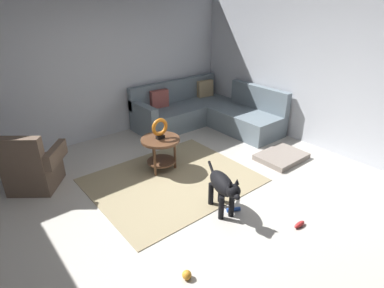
# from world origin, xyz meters

# --- Properties ---
(ground_plane) EXTENTS (6.00, 6.00, 0.10)m
(ground_plane) POSITION_xyz_m (0.00, 0.00, -0.05)
(ground_plane) COLOR beige
(wall_back) EXTENTS (6.00, 0.12, 2.70)m
(wall_back) POSITION_xyz_m (0.00, 2.94, 1.35)
(wall_back) COLOR silver
(wall_back) RESTS_ON ground_plane
(wall_right) EXTENTS (0.12, 6.00, 2.70)m
(wall_right) POSITION_xyz_m (2.94, 0.00, 1.35)
(wall_right) COLOR silver
(wall_right) RESTS_ON ground_plane
(area_rug) EXTENTS (2.30, 1.90, 0.01)m
(area_rug) POSITION_xyz_m (0.15, 0.70, 0.01)
(area_rug) COLOR tan
(area_rug) RESTS_ON ground_plane
(sectional_couch) EXTENTS (2.20, 2.25, 0.88)m
(sectional_couch) POSITION_xyz_m (1.99, 2.02, 0.29)
(sectional_couch) COLOR slate
(sectional_couch) RESTS_ON ground_plane
(armchair) EXTENTS (1.00, 0.97, 0.88)m
(armchair) POSITION_xyz_m (-1.49, 1.78, 0.32)
(armchair) COLOR brown
(armchair) RESTS_ON ground_plane
(side_table) EXTENTS (0.60, 0.60, 0.54)m
(side_table) POSITION_xyz_m (0.21, 1.07, 0.42)
(side_table) COLOR brown
(side_table) RESTS_ON ground_plane
(torus_sculpture) EXTENTS (0.28, 0.08, 0.33)m
(torus_sculpture) POSITION_xyz_m (0.21, 1.07, 0.71)
(torus_sculpture) COLOR black
(torus_sculpture) RESTS_ON side_table
(dog_bed_mat) EXTENTS (0.80, 0.60, 0.09)m
(dog_bed_mat) POSITION_xyz_m (1.98, 0.08, 0.04)
(dog_bed_mat) COLOR gray
(dog_bed_mat) RESTS_ON ground_plane
(dog) EXTENTS (0.37, 0.82, 0.63)m
(dog) POSITION_xyz_m (0.20, -0.31, 0.38)
(dog) COLOR black
(dog) RESTS_ON ground_plane
(dog_toy_ball) EXTENTS (0.09, 0.09, 0.09)m
(dog_toy_ball) POSITION_xyz_m (-0.80, -0.85, 0.05)
(dog_toy_ball) COLOR orange
(dog_toy_ball) RESTS_ON ground_plane
(dog_toy_rope) EXTENTS (0.18, 0.13, 0.05)m
(dog_toy_rope) POSITION_xyz_m (0.32, -0.40, 0.03)
(dog_toy_rope) COLOR blue
(dog_toy_rope) RESTS_ON ground_plane
(dog_toy_bone) EXTENTS (0.18, 0.07, 0.06)m
(dog_toy_bone) POSITION_xyz_m (0.72, -1.10, 0.03)
(dog_toy_bone) COLOR red
(dog_toy_bone) RESTS_ON ground_plane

